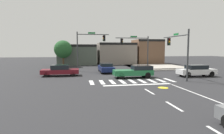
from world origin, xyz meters
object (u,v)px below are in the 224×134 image
object	(u,v)px
traffic_signal_northeast	(136,46)
car_white	(196,70)
traffic_signal_southeast	(178,46)
car_navy	(106,68)
car_maroon	(60,70)
car_green	(135,71)
traffic_signal_northwest	(89,44)
roadside_tree	(63,49)

from	to	relation	value
traffic_signal_northeast	car_white	bearing A→B (deg)	121.27
traffic_signal_southeast	car_white	size ratio (longest dim) A/B	1.26
car_navy	car_maroon	bearing A→B (deg)	-68.48
car_navy	car_maroon	xyz separation A→B (m)	(-6.32, -2.49, 0.00)
traffic_signal_southeast	car_green	size ratio (longest dim) A/B	1.26
traffic_signal_northeast	car_green	xyz separation A→B (m)	(-2.68, -8.19, -3.18)
traffic_signal_northwest	car_navy	bearing A→B (deg)	-44.13
car_green	car_navy	distance (m)	6.33
car_maroon	roadside_tree	world-z (taller)	roadside_tree
traffic_signal_northwest	car_white	bearing A→B (deg)	-32.96
traffic_signal_northeast	traffic_signal_northwest	distance (m)	7.69
car_navy	car_white	world-z (taller)	car_white
traffic_signal_northwest	car_green	world-z (taller)	traffic_signal_northwest
traffic_signal_northwest	roadside_tree	world-z (taller)	traffic_signal_northwest
traffic_signal_northwest	car_maroon	world-z (taller)	traffic_signal_northwest
car_navy	car_white	xyz separation A→B (m)	(10.59, -6.12, 0.05)
traffic_signal_northeast	traffic_signal_northwest	size ratio (longest dim) A/B	0.91
traffic_signal_northeast	car_maroon	size ratio (longest dim) A/B	1.19
car_white	car_green	bearing A→B (deg)	-2.90
car_maroon	roadside_tree	distance (m)	13.16
traffic_signal_southeast	car_white	bearing A→B (deg)	-72.37
car_green	traffic_signal_northwest	bearing A→B (deg)	-57.84
traffic_signal_southeast	car_navy	world-z (taller)	traffic_signal_southeast
roadside_tree	car_maroon	bearing A→B (deg)	-87.56
car_maroon	car_navy	bearing A→B (deg)	21.52
car_navy	car_white	bearing A→B (deg)	59.96
traffic_signal_northeast	car_maroon	distance (m)	13.10
traffic_signal_northeast	car_white	world-z (taller)	traffic_signal_northeast
traffic_signal_northeast	car_navy	xyz separation A→B (m)	(-5.38, -2.46, -3.22)
traffic_signal_northeast	car_green	world-z (taller)	traffic_signal_northeast
car_navy	traffic_signal_northwest	bearing A→B (deg)	-134.13
car_white	roadside_tree	bearing A→B (deg)	-43.40
car_navy	roadside_tree	size ratio (longest dim) A/B	0.93
roadside_tree	car_white	bearing A→B (deg)	-43.40
car_white	roadside_tree	size ratio (longest dim) A/B	0.91
roadside_tree	traffic_signal_northwest	bearing A→B (deg)	-60.77
car_green	car_white	distance (m)	7.90
traffic_signal_northeast	car_navy	size ratio (longest dim) A/B	1.16
car_green	car_navy	bearing A→B (deg)	-64.76
traffic_signal_northwest	car_navy	size ratio (longest dim) A/B	1.27
car_green	car_maroon	distance (m)	9.58
traffic_signal_southeast	traffic_signal_northeast	world-z (taller)	traffic_signal_northeast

